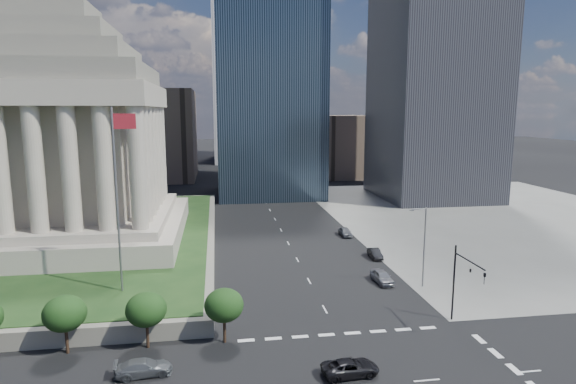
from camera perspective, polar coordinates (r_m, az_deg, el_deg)
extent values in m
plane|color=black|center=(130.92, -3.42, 0.13)|extent=(500.00, 500.00, 0.00)
cube|color=slate|center=(107.75, 23.90, -2.73)|extent=(68.00, 90.00, 0.03)
cube|color=slate|center=(87.97, -30.84, -5.32)|extent=(66.00, 70.00, 1.80)
cube|color=#1A3616|center=(87.75, -30.90, -4.72)|extent=(64.00, 68.00, 0.10)
cylinder|color=slate|center=(54.55, -19.61, -1.07)|extent=(0.24, 0.24, 20.00)
cube|color=maroon|center=(53.49, -18.86, 7.94)|extent=(2.40, 0.05, 1.60)
cube|color=black|center=(124.66, -2.41, 13.50)|extent=(26.00, 26.00, 60.00)
cube|color=brown|center=(164.87, 6.79, 5.53)|extent=(20.00, 30.00, 20.00)
cube|color=brown|center=(159.91, -15.30, 6.57)|extent=(24.00, 30.00, 28.00)
cylinder|color=black|center=(53.14, 19.05, -10.14)|extent=(0.18, 0.18, 8.00)
cylinder|color=black|center=(49.87, 20.71, -7.67)|extent=(0.14, 5.50, 0.14)
cube|color=black|center=(47.85, 22.27, -9.50)|extent=(0.30, 0.30, 1.10)
cylinder|color=slate|center=(61.38, 15.84, -6.35)|extent=(0.16, 0.16, 10.00)
cylinder|color=slate|center=(59.90, 15.26, -1.98)|extent=(1.80, 0.12, 0.12)
cube|color=slate|center=(59.57, 14.47, -2.11)|extent=(0.50, 0.22, 0.14)
imported|color=black|center=(42.32, 7.39, -19.93)|extent=(4.94, 2.59, 1.33)
imported|color=#515558|center=(43.64, -16.74, -19.30)|extent=(4.82, 2.41, 1.35)
imported|color=gray|center=(62.82, 11.08, -9.82)|extent=(4.69, 2.13, 1.56)
imported|color=black|center=(72.72, 10.27, -7.19)|extent=(1.55, 4.10, 1.34)
imported|color=slate|center=(84.38, 6.80, -4.70)|extent=(1.75, 4.34, 1.48)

